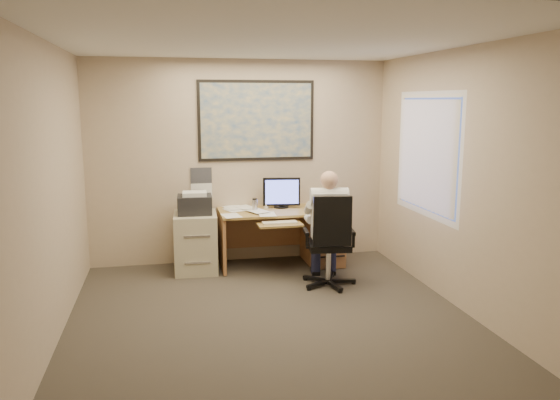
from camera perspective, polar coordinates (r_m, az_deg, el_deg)
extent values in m
cube|color=#39332C|center=(5.52, -0.72, -12.71)|extent=(4.00, 4.50, 0.00)
cube|color=white|center=(5.11, -0.80, 16.38)|extent=(4.00, 4.50, 0.00)
cube|color=#BFAA90|center=(7.35, -4.18, 3.97)|extent=(4.00, 0.00, 2.70)
cube|color=#BFAA90|center=(3.02, 7.61, -5.36)|extent=(4.00, 0.00, 2.70)
cube|color=#BFAA90|center=(5.15, -23.15, 0.43)|extent=(0.00, 4.50, 2.70)
cube|color=#BFAA90|center=(5.87, 18.79, 1.83)|extent=(0.00, 4.50, 2.70)
cube|color=#A48546|center=(7.16, 0.06, -1.16)|extent=(1.60, 0.75, 0.03)
cube|color=#AB7245|center=(7.38, 4.44, -3.82)|extent=(0.45, 0.70, 0.70)
cube|color=#AB7245|center=(7.12, -6.11, -4.37)|extent=(0.04, 0.70, 0.70)
cube|color=#AB7245|center=(7.55, -0.49, -2.77)|extent=(1.55, 0.03, 0.55)
cylinder|color=black|center=(7.30, 0.13, -0.72)|extent=(0.20, 0.20, 0.02)
cube|color=black|center=(7.25, 0.16, 0.88)|extent=(0.50, 0.11, 0.37)
cube|color=#5969F2|center=(7.22, 0.20, 0.84)|extent=(0.44, 0.07, 0.32)
cube|color=#A48546|center=(6.72, -0.03, -2.57)|extent=(0.55, 0.30, 0.02)
cube|color=beige|center=(6.72, -0.03, -2.38)|extent=(0.43, 0.14, 0.02)
cube|color=black|center=(7.29, 4.02, -0.66)|extent=(0.24, 0.23, 0.05)
cylinder|color=silver|center=(7.06, -2.65, -0.56)|extent=(0.07, 0.07, 0.16)
cylinder|color=white|center=(7.28, -1.48, -0.48)|extent=(0.07, 0.07, 0.09)
cube|color=white|center=(7.07, -3.51, -1.10)|extent=(0.60, 0.56, 0.02)
cube|color=#1E4C93|center=(7.32, -2.46, 8.28)|extent=(1.56, 0.03, 1.06)
cube|color=white|center=(7.32, -8.22, 1.73)|extent=(0.28, 0.01, 0.42)
cube|color=#BEB899|center=(7.10, -8.79, -4.37)|extent=(0.57, 0.67, 0.75)
cube|color=black|center=(6.99, -8.90, -0.47)|extent=(0.45, 0.39, 0.23)
cube|color=white|center=(6.95, -8.92, 0.65)|extent=(0.31, 0.25, 0.05)
cylinder|color=silver|center=(6.53, 5.06, -6.64)|extent=(0.06, 0.06, 0.41)
cube|color=black|center=(6.47, 5.10, -4.71)|extent=(0.54, 0.54, 0.07)
cube|color=black|center=(6.18, 6.07, -2.18)|extent=(0.44, 0.12, 0.57)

